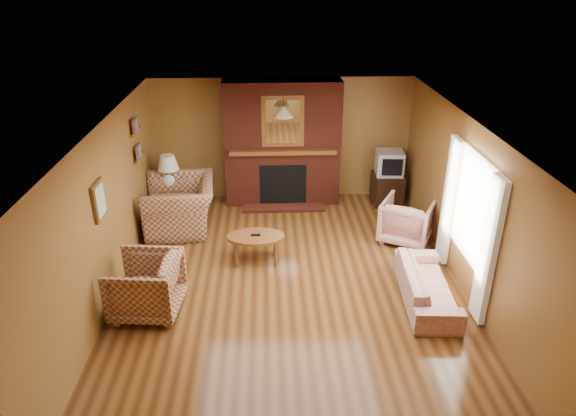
{
  "coord_description": "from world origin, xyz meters",
  "views": [
    {
      "loc": [
        -0.3,
        -6.38,
        4.28
      ],
      "look_at": [
        0.0,
        0.6,
        0.97
      ],
      "focal_mm": 32.0,
      "sensor_mm": 36.0,
      "label": 1
    }
  ],
  "objects_px": {
    "fireplace": "(282,145)",
    "floral_sofa": "(427,285)",
    "coffee_table": "(256,239)",
    "side_table": "(172,201)",
    "crt_tv": "(389,163)",
    "table_lamp": "(169,170)",
    "plaid_loveseat": "(180,205)",
    "tv_stand": "(387,189)",
    "plaid_armchair": "(146,286)",
    "floral_armchair": "(407,221)"
  },
  "relations": [
    {
      "from": "floral_sofa",
      "to": "crt_tv",
      "type": "bearing_deg",
      "value": 1.4
    },
    {
      "from": "plaid_loveseat",
      "to": "floral_armchair",
      "type": "distance_m",
      "value": 3.95
    },
    {
      "from": "coffee_table",
      "to": "crt_tv",
      "type": "height_order",
      "value": "crt_tv"
    },
    {
      "from": "fireplace",
      "to": "tv_stand",
      "type": "xyz_separation_m",
      "value": [
        2.05,
        -0.18,
        -0.87
      ]
    },
    {
      "from": "tv_stand",
      "to": "floral_armchair",
      "type": "bearing_deg",
      "value": -93.65
    },
    {
      "from": "plaid_armchair",
      "to": "plaid_loveseat",
      "type": "bearing_deg",
      "value": -176.84
    },
    {
      "from": "plaid_armchair",
      "to": "fireplace",
      "type": "bearing_deg",
      "value": 156.71
    },
    {
      "from": "floral_armchair",
      "to": "table_lamp",
      "type": "xyz_separation_m",
      "value": [
        -4.15,
        1.19,
        0.53
      ]
    },
    {
      "from": "floral_sofa",
      "to": "side_table",
      "type": "height_order",
      "value": "side_table"
    },
    {
      "from": "table_lamp",
      "to": "plaid_armchair",
      "type": "bearing_deg",
      "value": -87.16
    },
    {
      "from": "fireplace",
      "to": "plaid_loveseat",
      "type": "relative_size",
      "value": 1.76
    },
    {
      "from": "fireplace",
      "to": "floral_sofa",
      "type": "relative_size",
      "value": 1.44
    },
    {
      "from": "plaid_loveseat",
      "to": "floral_sofa",
      "type": "distance_m",
      "value": 4.44
    },
    {
      "from": "plaid_armchair",
      "to": "coffee_table",
      "type": "height_order",
      "value": "plaid_armchair"
    },
    {
      "from": "plaid_loveseat",
      "to": "table_lamp",
      "type": "distance_m",
      "value": 0.75
    },
    {
      "from": "plaid_loveseat",
      "to": "plaid_armchair",
      "type": "height_order",
      "value": "plaid_loveseat"
    },
    {
      "from": "coffee_table",
      "to": "side_table",
      "type": "height_order",
      "value": "side_table"
    },
    {
      "from": "plaid_armchair",
      "to": "side_table",
      "type": "height_order",
      "value": "plaid_armchair"
    },
    {
      "from": "plaid_loveseat",
      "to": "tv_stand",
      "type": "bearing_deg",
      "value": 97.39
    },
    {
      "from": "fireplace",
      "to": "coffee_table",
      "type": "relative_size",
      "value": 2.65
    },
    {
      "from": "fireplace",
      "to": "floral_sofa",
      "type": "xyz_separation_m",
      "value": [
        1.9,
        -3.45,
        -0.94
      ]
    },
    {
      "from": "plaid_armchair",
      "to": "crt_tv",
      "type": "bearing_deg",
      "value": 135.52
    },
    {
      "from": "plaid_armchair",
      "to": "coffee_table",
      "type": "relative_size",
      "value": 0.99
    },
    {
      "from": "floral_armchair",
      "to": "side_table",
      "type": "relative_size",
      "value": 1.5
    },
    {
      "from": "floral_sofa",
      "to": "side_table",
      "type": "bearing_deg",
      "value": 57.94
    },
    {
      "from": "plaid_armchair",
      "to": "tv_stand",
      "type": "xyz_separation_m",
      "value": [
        4.0,
        3.37,
        -0.1
      ]
    },
    {
      "from": "plaid_loveseat",
      "to": "floral_sofa",
      "type": "relative_size",
      "value": 0.82
    },
    {
      "from": "plaid_loveseat",
      "to": "tv_stand",
      "type": "relative_size",
      "value": 2.21
    },
    {
      "from": "fireplace",
      "to": "tv_stand",
      "type": "bearing_deg",
      "value": -5.15
    },
    {
      "from": "table_lamp",
      "to": "crt_tv",
      "type": "height_order",
      "value": "table_lamp"
    },
    {
      "from": "crt_tv",
      "to": "table_lamp",
      "type": "bearing_deg",
      "value": -175.26
    },
    {
      "from": "fireplace",
      "to": "plaid_armchair",
      "type": "xyz_separation_m",
      "value": [
        -1.95,
        -3.55,
        -0.77
      ]
    },
    {
      "from": "table_lamp",
      "to": "plaid_loveseat",
      "type": "bearing_deg",
      "value": -65.13
    },
    {
      "from": "crt_tv",
      "to": "coffee_table",
      "type": "bearing_deg",
      "value": -140.55
    },
    {
      "from": "plaid_armchair",
      "to": "table_lamp",
      "type": "relative_size",
      "value": 1.41
    },
    {
      "from": "fireplace",
      "to": "floral_armchair",
      "type": "relative_size",
      "value": 2.91
    },
    {
      "from": "floral_sofa",
      "to": "coffee_table",
      "type": "xyz_separation_m",
      "value": [
        -2.4,
        1.16,
        0.15
      ]
    },
    {
      "from": "crt_tv",
      "to": "plaid_loveseat",
      "type": "bearing_deg",
      "value": -167.23
    },
    {
      "from": "floral_armchair",
      "to": "table_lamp",
      "type": "bearing_deg",
      "value": 12.71
    },
    {
      "from": "floral_sofa",
      "to": "side_table",
      "type": "relative_size",
      "value": 3.03
    },
    {
      "from": "fireplace",
      "to": "plaid_armchair",
      "type": "bearing_deg",
      "value": -118.76
    },
    {
      "from": "plaid_armchair",
      "to": "side_table",
      "type": "relative_size",
      "value": 1.64
    },
    {
      "from": "fireplace",
      "to": "floral_sofa",
      "type": "bearing_deg",
      "value": -61.16
    },
    {
      "from": "fireplace",
      "to": "coffee_table",
      "type": "xyz_separation_m",
      "value": [
        -0.5,
        -2.29,
        -0.78
      ]
    },
    {
      "from": "floral_armchair",
      "to": "crt_tv",
      "type": "distance_m",
      "value": 1.6
    },
    {
      "from": "side_table",
      "to": "crt_tv",
      "type": "xyz_separation_m",
      "value": [
        4.15,
        0.34,
        0.57
      ]
    },
    {
      "from": "plaid_armchair",
      "to": "table_lamp",
      "type": "height_order",
      "value": "table_lamp"
    },
    {
      "from": "plaid_loveseat",
      "to": "side_table",
      "type": "bearing_deg",
      "value": -160.59
    },
    {
      "from": "tv_stand",
      "to": "plaid_armchair",
      "type": "bearing_deg",
      "value": -143.46
    },
    {
      "from": "fireplace",
      "to": "coffee_table",
      "type": "height_order",
      "value": "fireplace"
    }
  ]
}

